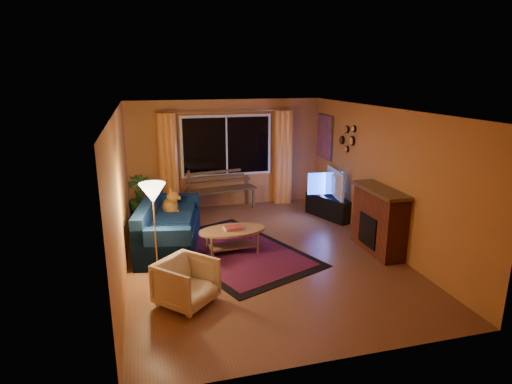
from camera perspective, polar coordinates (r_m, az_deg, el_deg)
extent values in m
cube|color=brown|center=(7.60, 0.59, -8.32)|extent=(4.50, 6.00, 0.02)
cube|color=white|center=(6.97, 0.65, 10.99)|extent=(4.50, 6.00, 0.02)
cube|color=#C37738|center=(10.05, -3.99, 5.10)|extent=(4.50, 0.02, 2.50)
cube|color=#C37738|center=(6.95, -17.65, -0.33)|extent=(0.02, 6.00, 2.50)
cube|color=#C37738|center=(8.07, 16.28, 1.92)|extent=(0.02, 6.00, 2.50)
cube|color=black|center=(9.95, -3.94, 6.16)|extent=(2.00, 0.02, 1.30)
cylinder|color=#BF8C3F|center=(9.81, -3.97, 10.74)|extent=(3.20, 0.03, 0.03)
cylinder|color=orange|center=(9.78, -11.63, 3.76)|extent=(0.36, 0.36, 2.24)
cylinder|color=orange|center=(10.29, 3.59, 4.61)|extent=(0.36, 0.36, 2.24)
cube|color=#4B361F|center=(9.93, -4.56, -1.04)|extent=(1.65, 0.74, 0.48)
imported|color=#235B1E|center=(9.71, -15.15, -0.61)|extent=(0.65, 0.65, 0.91)
cube|color=#08193A|center=(7.92, -11.41, -4.11)|extent=(1.34, 2.32, 0.88)
imported|color=beige|center=(5.99, -9.27, -11.55)|extent=(0.94, 0.94, 0.70)
cylinder|color=#BF8C3F|center=(6.78, -13.31, -4.95)|extent=(0.30, 0.30, 1.48)
cube|color=maroon|center=(7.69, -2.83, -7.86)|extent=(2.84, 3.44, 0.02)
cylinder|color=#A8734E|center=(7.60, -3.18, -6.50)|extent=(1.23, 1.23, 0.43)
cube|color=black|center=(9.52, 9.78, -1.96)|extent=(0.77, 1.21, 0.48)
imported|color=black|center=(9.37, 9.93, 1.18)|extent=(0.26, 1.04, 0.60)
cube|color=maroon|center=(7.83, 16.07, -3.82)|extent=(0.40, 1.20, 1.10)
cube|color=#E64A1B|center=(10.11, 9.14, 7.30)|extent=(0.04, 0.76, 0.96)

